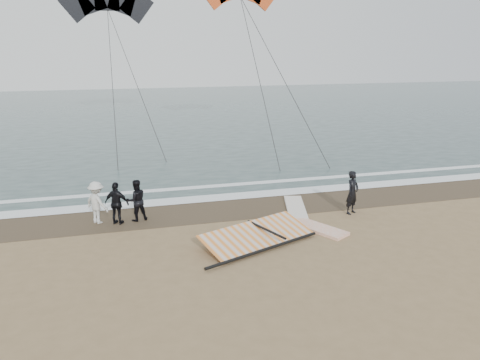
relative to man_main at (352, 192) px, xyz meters
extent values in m
plane|color=#8C704C|center=(-3.10, -2.74, -0.85)|extent=(120.00, 120.00, 0.00)
cube|color=#233838|center=(-3.10, 30.26, -0.84)|extent=(120.00, 54.00, 0.02)
cube|color=#4C3D2B|center=(-3.10, 1.76, -0.84)|extent=(120.00, 2.80, 0.01)
cube|color=white|center=(-3.10, 3.16, -0.82)|extent=(120.00, 0.90, 0.01)
cube|color=white|center=(-3.10, 4.86, -0.82)|extent=(120.00, 0.45, 0.01)
imported|color=black|center=(0.00, 0.00, 0.00)|extent=(0.74, 0.66, 1.69)
cube|color=white|center=(-2.06, -1.01, -0.79)|extent=(1.96, 2.69, 0.11)
cube|color=silver|center=(-1.91, 1.02, -0.79)|extent=(1.42, 2.78, 0.11)
imported|color=black|center=(-8.08, 1.34, -0.06)|extent=(0.88, 0.75, 1.57)
imported|color=black|center=(-8.78, 1.14, -0.05)|extent=(1.00, 0.77, 1.59)
imported|color=silver|center=(-9.48, 1.44, -0.06)|extent=(1.12, 1.14, 1.57)
cube|color=black|center=(-4.56, -1.21, -0.80)|extent=(2.66, 1.56, 0.10)
cube|color=orange|center=(-4.36, -1.81, -0.55)|extent=(4.10, 2.80, 0.40)
cylinder|color=black|center=(-4.36, -2.59, -0.74)|extent=(4.15, 1.75, 0.10)
cylinder|color=black|center=(-4.06, -1.81, -0.40)|extent=(0.79, 1.80, 0.08)
cylinder|color=#262626|center=(-0.50, 10.96, 3.83)|extent=(0.04, 0.04, 12.73)
cylinder|color=#262626|center=(0.85, 10.84, 3.83)|extent=(0.04, 0.04, 13.13)
cylinder|color=#262626|center=(-8.68, 16.11, 3.67)|extent=(0.04, 0.04, 17.06)
cylinder|color=#262626|center=(-7.36, 16.73, 3.67)|extent=(0.04, 0.04, 16.21)
camera|label=1|loc=(-8.57, -15.45, 5.45)|focal=35.00mm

